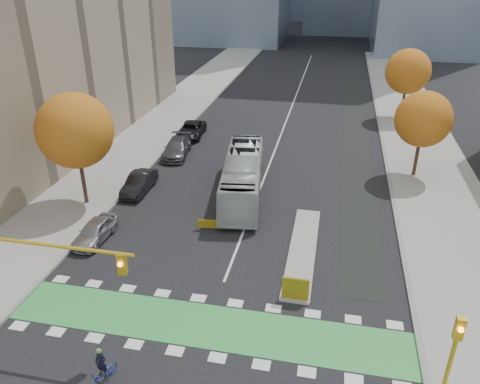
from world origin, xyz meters
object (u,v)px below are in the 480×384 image
at_px(tree_east_far, 408,72).
at_px(parked_car_d, 191,130).
at_px(tree_west, 75,131).
at_px(parked_car_a, 95,231).
at_px(bus, 243,176).
at_px(traffic_signal_west, 20,261).
at_px(traffic_signal_east, 455,346).
at_px(hazard_board, 295,289).
at_px(tree_east_near, 423,119).
at_px(parked_car_b, 139,183).
at_px(parked_car_c, 177,148).
at_px(cyclist, 103,372).

bearing_deg(tree_east_far, parked_car_d, -153.88).
xyz_separation_m(tree_west, parked_car_a, (3.00, -4.43, -4.95)).
distance_m(bus, parked_car_a, 11.37).
bearing_deg(parked_car_d, tree_west, -105.73).
xyz_separation_m(traffic_signal_west, traffic_signal_east, (18.43, 0.00, -1.30)).
relative_size(tree_west, tree_east_far, 1.08).
xyz_separation_m(traffic_signal_west, parked_car_a, (-1.07, 8.08, -3.37)).
bearing_deg(hazard_board, bus, 113.96).
xyz_separation_m(traffic_signal_east, parked_car_d, (-19.30, 28.07, -2.04)).
bearing_deg(traffic_signal_west, tree_east_far, 62.05).
distance_m(tree_east_far, parked_car_a, 37.54).
relative_size(tree_east_near, traffic_signal_east, 1.73).
bearing_deg(parked_car_b, tree_east_far, 47.05).
bearing_deg(parked_car_b, traffic_signal_east, -38.21).
relative_size(traffic_signal_east, parked_car_a, 1.05).
xyz_separation_m(tree_east_far, parked_car_a, (-21.50, -30.43, -4.57)).
bearing_deg(hazard_board, tree_east_near, 65.80).
bearing_deg(tree_west, parked_car_c, 71.66).
relative_size(bus, parked_car_a, 2.89).
relative_size(tree_east_far, parked_car_d, 1.53).
distance_m(hazard_board, parked_car_c, 22.08).
height_order(parked_car_b, parked_car_c, parked_car_c).
bearing_deg(hazard_board, parked_car_d, 118.72).
xyz_separation_m(traffic_signal_east, cyclist, (-13.83, -2.21, -2.09)).
bearing_deg(parked_car_c, hazard_board, -62.50).
bearing_deg(traffic_signal_west, parked_car_b, 94.02).
distance_m(hazard_board, parked_car_b, 16.72).
xyz_separation_m(tree_west, bus, (10.88, 3.72, -4.04)).
xyz_separation_m(cyclist, bus, (2.21, 18.44, 0.93)).
bearing_deg(parked_car_a, cyclist, -58.91).
distance_m(traffic_signal_east, parked_car_b, 24.82).
bearing_deg(parked_car_a, tree_east_far, 56.98).
distance_m(cyclist, bus, 18.59).
bearing_deg(tree_east_near, tree_west, -157.38).
bearing_deg(cyclist, parked_car_c, 115.09).
bearing_deg(parked_car_b, cyclist, -72.21).
bearing_deg(traffic_signal_west, parked_car_a, 97.54).
xyz_separation_m(traffic_signal_west, bus, (6.81, 16.23, -2.46)).
bearing_deg(traffic_signal_east, parked_car_a, 157.50).
height_order(parked_car_b, parked_car_d, parked_car_b).
height_order(tree_east_near, cyclist, tree_east_near).
relative_size(cyclist, parked_car_b, 0.45).
bearing_deg(bus, hazard_board, -73.63).
bearing_deg(traffic_signal_east, hazard_board, 144.08).
xyz_separation_m(traffic_signal_west, parked_car_b, (-1.07, 15.23, -3.32)).
bearing_deg(parked_car_a, tree_east_near, 36.72).
relative_size(hazard_board, tree_east_near, 0.20).
xyz_separation_m(tree_east_far, traffic_signal_east, (-2.00, -38.51, -2.51)).
relative_size(bus, parked_car_c, 2.21).
relative_size(parked_car_a, parked_car_b, 0.90).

